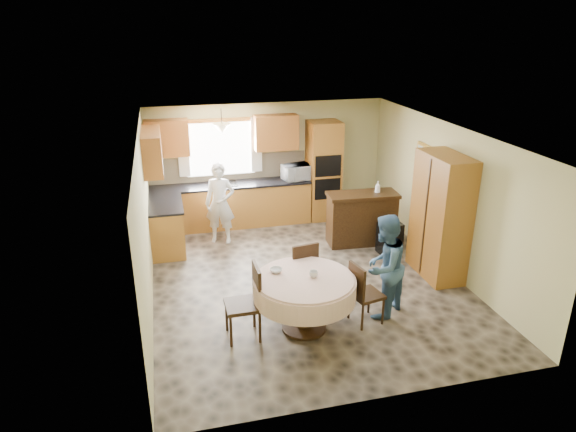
# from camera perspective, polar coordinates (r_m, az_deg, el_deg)

# --- Properties ---
(floor) EXTENTS (5.00, 6.00, 0.01)m
(floor) POSITION_cam_1_polar(r_m,az_deg,el_deg) (8.73, 1.93, -7.02)
(floor) COLOR #70614F
(floor) RESTS_ON ground
(ceiling) EXTENTS (5.00, 6.00, 0.01)m
(ceiling) POSITION_cam_1_polar(r_m,az_deg,el_deg) (7.86, 2.15, 9.24)
(ceiling) COLOR white
(ceiling) RESTS_ON wall_back
(wall_back) EXTENTS (5.00, 0.02, 2.50)m
(wall_back) POSITION_cam_1_polar(r_m,az_deg,el_deg) (10.99, -2.27, 6.03)
(wall_back) COLOR tan
(wall_back) RESTS_ON floor
(wall_front) EXTENTS (5.00, 0.02, 2.50)m
(wall_front) POSITION_cam_1_polar(r_m,az_deg,el_deg) (5.67, 10.46, -9.75)
(wall_front) COLOR tan
(wall_front) RESTS_ON floor
(wall_left) EXTENTS (0.02, 6.00, 2.50)m
(wall_left) POSITION_cam_1_polar(r_m,az_deg,el_deg) (7.94, -15.60, -0.88)
(wall_left) COLOR tan
(wall_left) RESTS_ON floor
(wall_right) EXTENTS (0.02, 6.00, 2.50)m
(wall_right) POSITION_cam_1_polar(r_m,az_deg,el_deg) (9.19, 17.22, 1.97)
(wall_right) COLOR tan
(wall_right) RESTS_ON floor
(window) EXTENTS (1.40, 0.03, 1.10)m
(window) POSITION_cam_1_polar(r_m,az_deg,el_deg) (10.73, -7.55, 7.42)
(window) COLOR white
(window) RESTS_ON wall_back
(curtain_left) EXTENTS (0.22, 0.02, 1.15)m
(curtain_left) POSITION_cam_1_polar(r_m,az_deg,el_deg) (10.62, -11.57, 7.30)
(curtain_left) COLOR white
(curtain_left) RESTS_ON wall_back
(curtain_right) EXTENTS (0.22, 0.02, 1.15)m
(curtain_right) POSITION_cam_1_polar(r_m,az_deg,el_deg) (10.78, -3.53, 7.90)
(curtain_right) COLOR white
(curtain_right) RESTS_ON wall_back
(base_cab_back) EXTENTS (3.30, 0.60, 0.88)m
(base_cab_back) POSITION_cam_1_polar(r_m,az_deg,el_deg) (10.82, -6.29, 1.17)
(base_cab_back) COLOR #C78535
(base_cab_back) RESTS_ON floor
(counter_back) EXTENTS (3.30, 0.64, 0.04)m
(counter_back) POSITION_cam_1_polar(r_m,az_deg,el_deg) (10.67, -6.38, 3.49)
(counter_back) COLOR black
(counter_back) RESTS_ON base_cab_back
(base_cab_left) EXTENTS (0.60, 1.20, 0.88)m
(base_cab_left) POSITION_cam_1_polar(r_m,az_deg,el_deg) (9.90, -13.30, -1.24)
(base_cab_left) COLOR #C78535
(base_cab_left) RESTS_ON floor
(counter_left) EXTENTS (0.64, 1.20, 0.04)m
(counter_left) POSITION_cam_1_polar(r_m,az_deg,el_deg) (9.74, -13.52, 1.26)
(counter_left) COLOR black
(counter_left) RESTS_ON base_cab_left
(backsplash) EXTENTS (3.30, 0.02, 0.55)m
(backsplash) POSITION_cam_1_polar(r_m,az_deg,el_deg) (10.87, -6.66, 5.34)
(backsplash) COLOR tan
(backsplash) RESTS_ON wall_back
(wall_cab_left) EXTENTS (0.85, 0.33, 0.72)m
(wall_cab_left) POSITION_cam_1_polar(r_m,az_deg,el_deg) (10.46, -13.30, 8.42)
(wall_cab_left) COLOR #C26A30
(wall_cab_left) RESTS_ON wall_back
(wall_cab_right) EXTENTS (0.90, 0.33, 0.72)m
(wall_cab_right) POSITION_cam_1_polar(r_m,az_deg,el_deg) (10.71, -1.34, 9.27)
(wall_cab_right) COLOR #C26A30
(wall_cab_right) RESTS_ON wall_back
(wall_cab_side) EXTENTS (0.33, 1.20, 0.72)m
(wall_cab_side) POSITION_cam_1_polar(r_m,az_deg,el_deg) (9.46, -14.87, 6.94)
(wall_cab_side) COLOR #C26A30
(wall_cab_side) RESTS_ON wall_left
(oven_tower) EXTENTS (0.66, 0.62, 2.12)m
(oven_tower) POSITION_cam_1_polar(r_m,az_deg,el_deg) (11.04, 3.96, 5.04)
(oven_tower) COLOR #C78535
(oven_tower) RESTS_ON floor
(oven_upper) EXTENTS (0.56, 0.01, 0.45)m
(oven_upper) POSITION_cam_1_polar(r_m,az_deg,el_deg) (10.70, 4.50, 5.56)
(oven_upper) COLOR black
(oven_upper) RESTS_ON oven_tower
(oven_lower) EXTENTS (0.56, 0.01, 0.45)m
(oven_lower) POSITION_cam_1_polar(r_m,az_deg,el_deg) (10.84, 4.42, 3.01)
(oven_lower) COLOR black
(oven_lower) RESTS_ON oven_tower
(pendant) EXTENTS (0.36, 0.36, 0.18)m
(pendant) POSITION_cam_1_polar(r_m,az_deg,el_deg) (10.15, -7.36, 9.65)
(pendant) COLOR beige
(pendant) RESTS_ON ceiling
(sideboard) EXTENTS (1.37, 0.64, 0.96)m
(sideboard) POSITION_cam_1_polar(r_m,az_deg,el_deg) (9.99, 8.16, -0.44)
(sideboard) COLOR #34210E
(sideboard) RESTS_ON floor
(space_heater) EXTENTS (0.44, 0.32, 0.58)m
(space_heater) POSITION_cam_1_polar(r_m,az_deg,el_deg) (9.75, 11.23, -2.40)
(space_heater) COLOR black
(space_heater) RESTS_ON floor
(cupboard) EXTENTS (0.55, 1.10, 2.10)m
(cupboard) POSITION_cam_1_polar(r_m,az_deg,el_deg) (8.85, 16.59, -0.07)
(cupboard) COLOR #C78535
(cupboard) RESTS_ON floor
(dining_table) EXTENTS (1.42, 1.42, 0.81)m
(dining_table) POSITION_cam_1_polar(r_m,az_deg,el_deg) (7.14, 1.84, -8.15)
(dining_table) COLOR #34210E
(dining_table) RESTS_ON floor
(chair_left) EXTENTS (0.47, 0.47, 1.06)m
(chair_left) POSITION_cam_1_polar(r_m,az_deg,el_deg) (7.04, -4.41, -9.13)
(chair_left) COLOR #34210E
(chair_left) RESTS_ON floor
(chair_back) EXTENTS (0.50, 0.50, 1.01)m
(chair_back) POSITION_cam_1_polar(r_m,az_deg,el_deg) (7.84, 1.60, -5.89)
(chair_back) COLOR #34210E
(chair_back) RESTS_ON floor
(chair_right) EXTENTS (0.48, 0.48, 0.94)m
(chair_right) POSITION_cam_1_polar(r_m,az_deg,el_deg) (7.41, 8.27, -8.22)
(chair_right) COLOR #34210E
(chair_right) RESTS_ON floor
(framed_picture) EXTENTS (0.06, 0.59, 0.49)m
(framed_picture) POSITION_cam_1_polar(r_m,az_deg,el_deg) (9.69, 14.99, 6.25)
(framed_picture) COLOR gold
(framed_picture) RESTS_ON wall_right
(microwave) EXTENTS (0.66, 0.51, 0.32)m
(microwave) POSITION_cam_1_polar(r_m,az_deg,el_deg) (10.83, 0.98, 4.89)
(microwave) COLOR silver
(microwave) RESTS_ON counter_back
(person_sink) EXTENTS (0.67, 0.54, 1.58)m
(person_sink) POSITION_cam_1_polar(r_m,az_deg,el_deg) (9.92, -7.56, 1.38)
(person_sink) COLOR silver
(person_sink) RESTS_ON floor
(person_dining) EXTENTS (0.97, 0.94, 1.57)m
(person_dining) POSITION_cam_1_polar(r_m,az_deg,el_deg) (7.54, 10.62, -5.54)
(person_dining) COLOR #385A7C
(person_dining) RESTS_ON floor
(bowl_sideboard) EXTENTS (0.22, 0.22, 0.05)m
(bowl_sideboard) POSITION_cam_1_polar(r_m,az_deg,el_deg) (9.73, 7.03, 2.19)
(bowl_sideboard) COLOR #B2B2B2
(bowl_sideboard) RESTS_ON sideboard
(bottle_sideboard) EXTENTS (0.14, 0.14, 0.28)m
(bottle_sideboard) POSITION_cam_1_polar(r_m,az_deg,el_deg) (9.89, 9.93, 3.05)
(bottle_sideboard) COLOR silver
(bottle_sideboard) RESTS_ON sideboard
(cup_table) EXTENTS (0.14, 0.14, 0.09)m
(cup_table) POSITION_cam_1_polar(r_m,az_deg,el_deg) (7.06, 2.85, -6.46)
(cup_table) COLOR #B2B2B2
(cup_table) RESTS_ON dining_table
(bowl_table) EXTENTS (0.20, 0.20, 0.05)m
(bowl_table) POSITION_cam_1_polar(r_m,az_deg,el_deg) (7.19, -1.34, -6.07)
(bowl_table) COLOR #B2B2B2
(bowl_table) RESTS_ON dining_table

